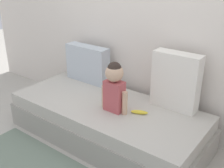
{
  "coord_description": "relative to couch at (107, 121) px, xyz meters",
  "views": [
    {
      "loc": [
        1.61,
        -2.03,
        1.76
      ],
      "look_at": [
        0.07,
        0.0,
        0.66
      ],
      "focal_mm": 44.15,
      "sensor_mm": 36.0,
      "label": 1
    }
  ],
  "objects": [
    {
      "name": "back_wall",
      "position": [
        0.0,
        0.6,
        1.0
      ],
      "size": [
        5.35,
        0.1,
        2.41
      ],
      "primitive_type": "cube",
      "color": "silver",
      "rests_on": "ground"
    },
    {
      "name": "throw_pillow_left",
      "position": [
        -0.59,
        0.37,
        0.43
      ],
      "size": [
        0.59,
        0.16,
        0.45
      ],
      "primitive_type": "cube",
      "color": "#B2BCC6",
      "rests_on": "couch"
    },
    {
      "name": "ground_plane",
      "position": [
        0.0,
        0.0,
        -0.2
      ],
      "size": [
        12.0,
        12.0,
        0.0
      ],
      "primitive_type": "plane",
      "color": "#B2ADA3"
    },
    {
      "name": "toddler",
      "position": [
        0.14,
        -0.06,
        0.48
      ],
      "size": [
        0.31,
        0.18,
        0.51
      ],
      "color": "#B24C51",
      "rests_on": "couch"
    },
    {
      "name": "banana",
      "position": [
        0.39,
        0.03,
        0.23
      ],
      "size": [
        0.17,
        0.11,
        0.04
      ],
      "primitive_type": "ellipsoid",
      "rotation": [
        0.0,
        0.0,
        0.42
      ],
      "color": "yellow",
      "rests_on": "couch"
    },
    {
      "name": "couch",
      "position": [
        0.0,
        0.0,
        0.0
      ],
      "size": [
        2.15,
        0.94,
        0.41
      ],
      "color": "#9C978F",
      "rests_on": "ground"
    },
    {
      "name": "throw_pillow_right",
      "position": [
        0.59,
        0.37,
        0.5
      ],
      "size": [
        0.47,
        0.16,
        0.58
      ],
      "primitive_type": "cube",
      "color": "silver",
      "rests_on": "couch"
    }
  ]
}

